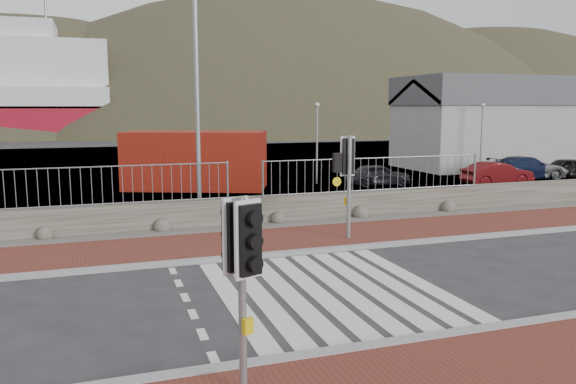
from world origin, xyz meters
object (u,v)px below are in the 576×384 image
object	(u,v)px
traffic_signal_near	(242,254)
traffic_signal_far	(348,165)
streetlight	(200,74)
car_b	(497,174)
car_c	(525,168)
car_d	(528,168)
car_e	(574,168)
car_a	(378,175)
shipping_container	(196,160)

from	to	relation	value
traffic_signal_near	traffic_signal_far	distance (m)	9.31
streetlight	car_b	size ratio (longest dim) A/B	2.49
traffic_signal_near	traffic_signal_far	world-z (taller)	traffic_signal_far
car_c	car_d	bearing A→B (deg)	-65.92
streetlight	car_e	xyz separation A→B (m)	(21.54, 5.31, -4.42)
streetlight	car_c	xyz separation A→B (m)	(18.61, 5.77, -4.35)
car_a	car_b	xyz separation A→B (m)	(5.70, -1.84, 0.04)
car_c	car_d	size ratio (longest dim) A/B	1.04
shipping_container	car_b	size ratio (longest dim) A/B	1.85
traffic_signal_near	streetlight	distance (m)	12.38
car_c	car_d	world-z (taller)	car_c
shipping_container	car_d	size ratio (longest dim) A/B	1.58
car_b	car_c	world-z (taller)	car_c
streetlight	car_d	xyz separation A→B (m)	(19.16, 6.13, -4.40)
streetlight	car_a	xyz separation A→B (m)	(9.89, 6.09, -4.43)
car_c	car_d	xyz separation A→B (m)	(0.54, 0.36, -0.05)
car_c	car_d	distance (m)	0.65
car_d	traffic_signal_far	bearing A→B (deg)	143.17
traffic_signal_far	car_c	bearing A→B (deg)	-145.26
streetlight	car_a	world-z (taller)	streetlight
traffic_signal_far	shipping_container	xyz separation A→B (m)	(-2.42, 12.12, -0.85)
streetlight	car_e	bearing A→B (deg)	-8.91
car_c	car_e	bearing A→B (deg)	-108.30
traffic_signal_near	car_e	world-z (taller)	traffic_signal_near
car_a	car_b	bearing A→B (deg)	-101.18
shipping_container	car_c	bearing A→B (deg)	14.63
car_e	streetlight	bearing A→B (deg)	122.57
car_b	car_d	bearing A→B (deg)	-59.51
traffic_signal_near	streetlight	xyz separation A→B (m)	(1.60, 11.90, 3.00)
car_e	car_d	bearing A→B (deg)	89.85
traffic_signal_near	shipping_container	distance (m)	20.09
car_b	car_e	xyz separation A→B (m)	(5.96, 1.07, -0.03)
car_c	car_e	size ratio (longest dim) A/B	1.33
shipping_container	car_a	world-z (taller)	shipping_container
shipping_container	car_d	world-z (taller)	shipping_container
traffic_signal_far	car_d	xyz separation A→B (m)	(15.66, 10.25, -1.65)
car_b	car_a	bearing A→B (deg)	74.81
traffic_signal_far	streetlight	size ratio (longest dim) A/B	0.35
car_a	car_e	distance (m)	11.68
streetlight	car_d	bearing A→B (deg)	-5.03
car_b	car_d	xyz separation A→B (m)	(3.58, 1.88, -0.01)
shipping_container	traffic_signal_near	bearing A→B (deg)	-75.80
traffic_signal_far	car_b	bearing A→B (deg)	-143.75
shipping_container	car_e	bearing A→B (deg)	14.41
traffic_signal_far	streetlight	bearing A→B (deg)	-48.10
traffic_signal_near	car_c	size ratio (longest dim) A/B	0.63
traffic_signal_near	shipping_container	xyz separation A→B (m)	(2.68, 19.90, -0.60)
car_a	car_e	bearing A→B (deg)	-87.07
car_c	traffic_signal_near	bearing A→B (deg)	121.69
streetlight	car_e	distance (m)	22.63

